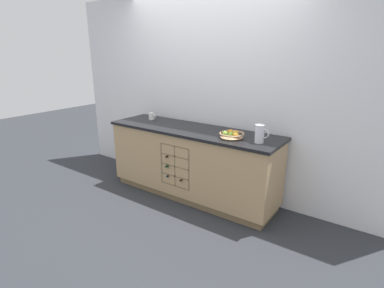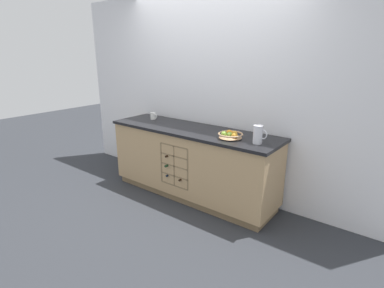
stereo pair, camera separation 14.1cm
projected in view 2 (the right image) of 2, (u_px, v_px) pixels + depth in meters
name	position (u px, v px, depth m)	size (l,w,h in m)	color
ground_plane	(192.00, 195.00, 3.95)	(14.00, 14.00, 0.00)	#2D3035
back_wall	(209.00, 95.00, 3.86)	(4.61, 0.06, 2.55)	white
kitchen_island	(192.00, 162.00, 3.82)	(2.25, 0.66, 0.90)	olive
fruit_bowl	(230.00, 135.00, 3.27)	(0.27, 0.27, 0.08)	tan
white_pitcher	(258.00, 134.00, 3.07)	(0.15, 0.10, 0.19)	white
ceramic_mug	(153.00, 116.00, 4.18)	(0.11, 0.07, 0.10)	white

